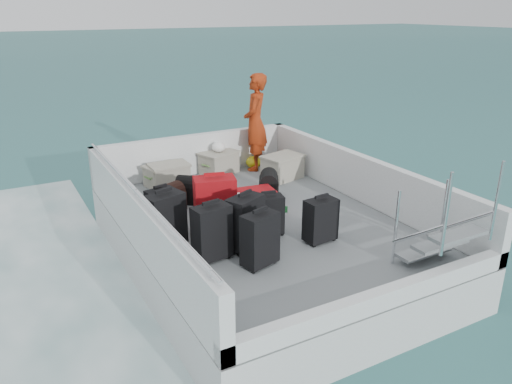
% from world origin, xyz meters
% --- Properties ---
extents(ground, '(160.00, 160.00, 0.00)m').
position_xyz_m(ground, '(0.00, 0.00, 0.00)').
color(ground, '#185054').
rests_on(ground, ground).
extents(ferry_hull, '(3.60, 5.00, 0.60)m').
position_xyz_m(ferry_hull, '(0.00, 0.00, 0.30)').
color(ferry_hull, silver).
rests_on(ferry_hull, ground).
extents(deck, '(3.30, 4.70, 0.02)m').
position_xyz_m(deck, '(0.00, 0.00, 0.61)').
color(deck, slate).
rests_on(deck, ferry_hull).
extents(deck_fittings, '(3.60, 5.00, 0.90)m').
position_xyz_m(deck_fittings, '(0.35, -0.32, 0.99)').
color(deck_fittings, white).
rests_on(deck_fittings, deck).
extents(suitcase_0, '(0.46, 0.30, 0.67)m').
position_xyz_m(suitcase_0, '(-1.07, -0.70, 0.96)').
color(suitcase_0, black).
rests_on(suitcase_0, deck).
extents(suitcase_1, '(0.52, 0.38, 0.69)m').
position_xyz_m(suitcase_1, '(-1.43, -0.13, 0.97)').
color(suitcase_1, black).
rests_on(suitcase_1, deck).
extents(suitcase_2, '(0.42, 0.30, 0.55)m').
position_xyz_m(suitcase_2, '(-1.30, 0.40, 0.90)').
color(suitcase_2, black).
rests_on(suitcase_2, deck).
extents(suitcase_3, '(0.47, 0.35, 0.64)m').
position_xyz_m(suitcase_3, '(-0.65, -1.10, 0.94)').
color(suitcase_3, black).
rests_on(suitcase_3, deck).
extents(suitcase_4, '(0.53, 0.44, 0.68)m').
position_xyz_m(suitcase_4, '(-0.60, -0.64, 0.96)').
color(suitcase_4, black).
rests_on(suitcase_4, deck).
extents(suitcase_5, '(0.60, 0.45, 0.73)m').
position_xyz_m(suitcase_5, '(-0.69, 0.03, 0.99)').
color(suitcase_5, maroon).
rests_on(suitcase_5, deck).
extents(suitcase_6, '(0.42, 0.27, 0.56)m').
position_xyz_m(suitcase_6, '(0.32, -0.92, 0.90)').
color(suitcase_6, black).
rests_on(suitcase_6, deck).
extents(suitcase_7, '(0.42, 0.30, 0.54)m').
position_xyz_m(suitcase_7, '(-0.16, -0.43, 0.89)').
color(suitcase_7, black).
rests_on(suitcase_7, deck).
extents(suitcase_8, '(0.80, 0.58, 0.29)m').
position_xyz_m(suitcase_8, '(0.03, 0.41, 0.77)').
color(suitcase_8, maroon).
rests_on(suitcase_8, deck).
extents(duffel_0, '(0.64, 0.51, 0.32)m').
position_xyz_m(duffel_0, '(-1.08, 0.91, 0.78)').
color(duffel_0, black).
rests_on(duffel_0, deck).
extents(duffel_1, '(0.57, 0.55, 0.32)m').
position_xyz_m(duffel_1, '(-0.56, 1.11, 0.78)').
color(duffel_1, black).
rests_on(duffel_1, deck).
extents(duffel_2, '(0.48, 0.52, 0.32)m').
position_xyz_m(duffel_2, '(0.55, 0.77, 0.78)').
color(duffel_2, black).
rests_on(duffel_2, deck).
extents(crate_0, '(0.60, 0.48, 0.32)m').
position_xyz_m(crate_0, '(-0.73, 2.07, 0.78)').
color(crate_0, '#A9A594').
rests_on(crate_0, deck).
extents(crate_1, '(0.60, 0.42, 0.36)m').
position_xyz_m(crate_1, '(-0.64, 1.97, 0.80)').
color(crate_1, '#A9A594').
rests_on(crate_1, deck).
extents(crate_2, '(0.72, 0.60, 0.37)m').
position_xyz_m(crate_2, '(0.36, 2.20, 0.80)').
color(crate_2, '#A9A594').
rests_on(crate_2, deck).
extents(crate_3, '(0.73, 0.58, 0.39)m').
position_xyz_m(crate_3, '(1.20, 1.42, 0.81)').
color(crate_3, '#A9A594').
rests_on(crate_3, deck).
extents(yellow_bag, '(0.28, 0.26, 0.22)m').
position_xyz_m(yellow_bag, '(1.06, 2.20, 0.73)').
color(yellow_bag, yellow).
rests_on(yellow_bag, deck).
extents(white_bag, '(0.24, 0.24, 0.18)m').
position_xyz_m(white_bag, '(0.36, 2.20, 1.08)').
color(white_bag, white).
rests_on(white_bag, crate_2).
extents(passenger, '(0.71, 0.76, 1.73)m').
position_xyz_m(passenger, '(1.06, 2.14, 1.48)').
color(passenger, red).
rests_on(passenger, deck).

